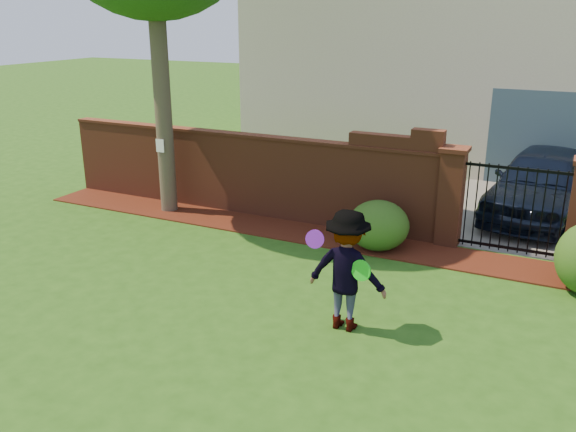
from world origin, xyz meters
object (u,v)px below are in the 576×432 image
at_px(man, 346,271).
at_px(frisbee_green, 361,270).
at_px(car, 540,186).
at_px(frisbee_purple, 315,239).

height_order(man, frisbee_green, man).
height_order(car, man, man).
bearing_deg(car, man, -99.64).
xyz_separation_m(car, frisbee_green, (-1.74, -6.29, 0.23)).
relative_size(car, frisbee_purple, 17.21).
height_order(man, frisbee_purple, man).
bearing_deg(man, frisbee_purple, 24.70).
height_order(car, frisbee_green, car).
height_order(car, frisbee_purple, car).
bearing_deg(frisbee_purple, frisbee_green, 2.23).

